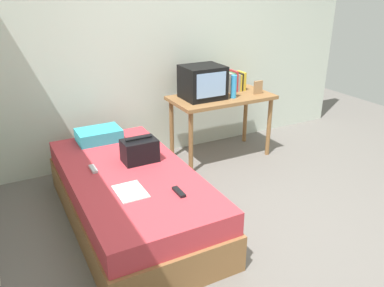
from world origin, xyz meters
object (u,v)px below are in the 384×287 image
object	(u,v)px
remote_dark	(179,192)
remote_silver	(93,169)
pillow	(99,135)
magazine	(130,191)
picture_frame	(258,87)
water_bottle	(234,87)
handbag	(140,150)
book_row	(234,82)
desk	(221,104)
tv	(203,82)
bed	(131,197)

from	to	relation	value
remote_dark	remote_silver	distance (m)	0.83
pillow	magazine	xyz separation A→B (m)	(-0.07, -1.11, -0.06)
picture_frame	remote_dark	size ratio (longest dim) A/B	0.98
water_bottle	remote_silver	distance (m)	1.85
remote_dark	water_bottle	bearing A→B (deg)	43.56
handbag	magazine	distance (m)	0.55
water_bottle	book_row	size ratio (longest dim) A/B	1.06
desk	pillow	distance (m)	1.44
desk	remote_silver	distance (m)	1.79
picture_frame	magazine	distance (m)	2.20
remote_silver	book_row	bearing A→B (deg)	22.23
handbag	remote_dark	distance (m)	0.67
tv	remote_silver	xyz separation A→B (m)	(-1.43, -0.68, -0.43)
book_row	tv	bearing A→B (deg)	-168.01
magazine	water_bottle	bearing A→B (deg)	32.79
desk	picture_frame	world-z (taller)	picture_frame
remote_dark	remote_silver	bearing A→B (deg)	124.27
bed	remote_silver	size ratio (longest dim) A/B	13.89
bed	remote_silver	xyz separation A→B (m)	(-0.26, 0.16, 0.26)
tv	book_row	size ratio (longest dim) A/B	1.83
pillow	magazine	distance (m)	1.11
picture_frame	tv	bearing A→B (deg)	166.86
water_bottle	handbag	distance (m)	1.46
handbag	remote_silver	world-z (taller)	handbag
pillow	remote_dark	xyz separation A→B (m)	(0.24, -1.30, -0.05)
bed	picture_frame	xyz separation A→B (m)	(1.81, 0.69, 0.58)
desk	handbag	size ratio (longest dim) A/B	3.87
tv	magazine	distance (m)	1.79
water_bottle	handbag	bearing A→B (deg)	-157.65
book_row	pillow	distance (m)	1.73
bed	pillow	xyz separation A→B (m)	(-0.04, 0.78, 0.30)
magazine	remote_dark	size ratio (longest dim) A/B	1.86
magazine	pillow	bearing A→B (deg)	86.25
handbag	remote_dark	size ratio (longest dim) A/B	1.92
water_bottle	picture_frame	xyz separation A→B (m)	(0.34, 0.00, -0.05)
water_bottle	magazine	bearing A→B (deg)	-147.21
pillow	remote_silver	distance (m)	0.66
book_row	remote_silver	xyz separation A→B (m)	(-1.92, -0.78, -0.35)
bed	water_bottle	xyz separation A→B (m)	(1.48, 0.69, 0.63)
pillow	remote_silver	bearing A→B (deg)	-109.98
handbag	remote_silver	bearing A→B (deg)	177.72
tv	book_row	xyz separation A→B (m)	(0.49, 0.10, -0.07)
picture_frame	handbag	xyz separation A→B (m)	(-1.66, -0.55, -0.23)
book_row	picture_frame	world-z (taller)	book_row
book_row	remote_dark	size ratio (longest dim) A/B	1.54
remote_silver	pillow	bearing A→B (deg)	70.02
desk	remote_silver	xyz separation A→B (m)	(-1.66, -0.65, -0.15)
picture_frame	remote_silver	world-z (taller)	picture_frame
desk	book_row	distance (m)	0.35
magazine	remote_silver	bearing A→B (deg)	107.02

